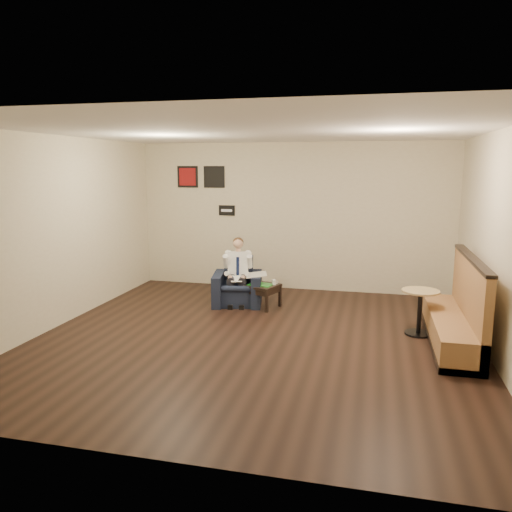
% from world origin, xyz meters
% --- Properties ---
extents(ground, '(6.00, 6.00, 0.00)m').
position_xyz_m(ground, '(0.00, 0.00, 0.00)').
color(ground, black).
rests_on(ground, ground).
extents(wall_back, '(6.00, 0.02, 2.80)m').
position_xyz_m(wall_back, '(0.00, 3.00, 1.40)').
color(wall_back, beige).
rests_on(wall_back, ground).
extents(wall_front, '(6.00, 0.02, 2.80)m').
position_xyz_m(wall_front, '(0.00, -3.00, 1.40)').
color(wall_front, beige).
rests_on(wall_front, ground).
extents(wall_left, '(0.02, 6.00, 2.80)m').
position_xyz_m(wall_left, '(-3.00, 0.00, 1.40)').
color(wall_left, beige).
rests_on(wall_left, ground).
extents(wall_right, '(0.02, 6.00, 2.80)m').
position_xyz_m(wall_right, '(3.00, 0.00, 1.40)').
color(wall_right, beige).
rests_on(wall_right, ground).
extents(ceiling, '(6.00, 6.00, 0.02)m').
position_xyz_m(ceiling, '(0.00, 0.00, 2.80)').
color(ceiling, white).
rests_on(ceiling, wall_back).
extents(seating_sign, '(0.32, 0.02, 0.20)m').
position_xyz_m(seating_sign, '(-1.30, 2.98, 1.50)').
color(seating_sign, black).
rests_on(seating_sign, wall_back).
extents(art_print_left, '(0.42, 0.03, 0.42)m').
position_xyz_m(art_print_left, '(-2.10, 2.98, 2.15)').
color(art_print_left, maroon).
rests_on(art_print_left, wall_back).
extents(art_print_right, '(0.42, 0.03, 0.42)m').
position_xyz_m(art_print_right, '(-1.55, 2.98, 2.15)').
color(art_print_right, black).
rests_on(art_print_right, wall_back).
extents(armchair, '(0.96, 0.96, 0.79)m').
position_xyz_m(armchair, '(-0.72, 1.68, 0.40)').
color(armchair, black).
rests_on(armchair, ground).
extents(seated_man, '(0.66, 0.86, 1.08)m').
position_xyz_m(seated_man, '(-0.70, 1.58, 0.54)').
color(seated_man, silver).
rests_on(seated_man, armchair).
extents(lap_papers, '(0.24, 0.30, 0.01)m').
position_xyz_m(lap_papers, '(-0.69, 1.50, 0.49)').
color(lap_papers, white).
rests_on(lap_papers, seated_man).
extents(newspaper, '(0.44, 0.50, 0.01)m').
position_xyz_m(newspaper, '(-0.38, 1.66, 0.54)').
color(newspaper, silver).
rests_on(newspaper, armchair).
extents(side_table, '(0.62, 0.62, 0.39)m').
position_xyz_m(side_table, '(-0.25, 1.55, 0.20)').
color(side_table, black).
rests_on(side_table, ground).
extents(green_folder, '(0.44, 0.36, 0.01)m').
position_xyz_m(green_folder, '(-0.28, 1.55, 0.40)').
color(green_folder, green).
rests_on(green_folder, side_table).
extents(coffee_mug, '(0.09, 0.09, 0.08)m').
position_xyz_m(coffee_mug, '(-0.07, 1.60, 0.44)').
color(coffee_mug, white).
rests_on(coffee_mug, side_table).
extents(smartphone, '(0.14, 0.11, 0.01)m').
position_xyz_m(smartphone, '(-0.16, 1.67, 0.40)').
color(smartphone, black).
rests_on(smartphone, side_table).
extents(banquette, '(0.54, 2.28, 1.17)m').
position_xyz_m(banquette, '(2.59, 0.45, 0.58)').
color(banquette, olive).
rests_on(banquette, ground).
extents(cafe_table, '(0.60, 0.60, 0.64)m').
position_xyz_m(cafe_table, '(2.21, 0.72, 0.32)').
color(cafe_table, tan).
rests_on(cafe_table, ground).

